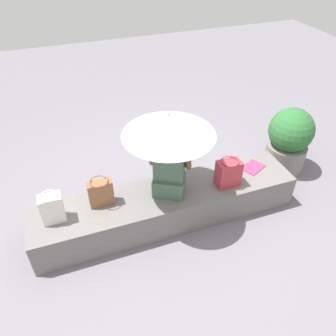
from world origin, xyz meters
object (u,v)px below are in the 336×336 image
at_px(tote_bag_canvas, 52,208).
at_px(person_seated, 169,165).
at_px(magazine, 253,167).
at_px(parasol, 169,125).
at_px(shoulder_bag_spare, 101,193).
at_px(planter_near, 289,140).
at_px(handbag_black, 228,173).

bearing_deg(tote_bag_canvas, person_seated, -0.14).
bearing_deg(magazine, tote_bag_canvas, 155.30).
bearing_deg(parasol, shoulder_bag_spare, 175.98).
xyz_separation_m(person_seated, tote_bag_canvas, (-1.26, 0.00, -0.22)).
xyz_separation_m(tote_bag_canvas, magazine, (2.40, 0.06, -0.16)).
xyz_separation_m(tote_bag_canvas, planter_near, (3.14, 0.37, -0.11)).
distance_m(person_seated, handbag_black, 0.73).
relative_size(parasol, planter_near, 1.08).
bearing_deg(person_seated, shoulder_bag_spare, 174.28).
height_order(person_seated, handbag_black, person_seated).
xyz_separation_m(tote_bag_canvas, shoulder_bag_spare, (0.51, 0.07, -0.01)).
relative_size(handbag_black, shoulder_bag_spare, 1.06).
distance_m(person_seated, parasol, 0.48).
height_order(handbag_black, tote_bag_canvas, tote_bag_canvas).
distance_m(person_seated, planter_near, 1.94).
bearing_deg(planter_near, tote_bag_canvas, -173.31).
xyz_separation_m(parasol, planter_near, (1.88, 0.35, -0.81)).
bearing_deg(parasol, handbag_black, -10.48).
xyz_separation_m(person_seated, shoulder_bag_spare, (-0.75, 0.08, -0.23)).
bearing_deg(person_seated, magazine, 3.18).
relative_size(tote_bag_canvas, planter_near, 0.37).
xyz_separation_m(handbag_black, magazine, (0.45, 0.17, -0.16)).
bearing_deg(handbag_black, parasol, 169.52).
bearing_deg(shoulder_bag_spare, magazine, -0.37).
bearing_deg(person_seated, handbag_black, -8.62).
relative_size(person_seated, magazine, 3.21).
height_order(person_seated, shoulder_bag_spare, person_seated).
relative_size(person_seated, planter_near, 0.97).
height_order(tote_bag_canvas, planter_near, planter_near).
xyz_separation_m(shoulder_bag_spare, planter_near, (2.63, 0.30, -0.10)).
height_order(handbag_black, shoulder_bag_spare, handbag_black).
relative_size(tote_bag_canvas, shoulder_bag_spare, 1.06).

